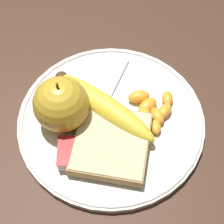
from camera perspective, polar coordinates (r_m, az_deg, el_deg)
ground_plane at (r=0.58m, az=0.00°, el=-1.67°), size 3.00×3.00×0.00m
plate at (r=0.58m, az=0.00°, el=-1.27°), size 0.29×0.29×0.01m
apple at (r=0.54m, az=-7.62°, el=1.03°), size 0.08×0.08×0.09m
banana at (r=0.56m, az=-1.32°, el=0.96°), size 0.15×0.17×0.04m
bread_slice at (r=0.54m, az=-0.12°, el=-4.87°), size 0.13×0.12×0.02m
fork at (r=0.58m, az=-1.89°, el=0.14°), size 0.18×0.09×0.00m
jam_packet at (r=0.54m, az=-6.03°, el=-6.29°), size 0.05×0.04×0.02m
orange_segment_0 at (r=0.56m, az=6.83°, el=-2.27°), size 0.03×0.02×0.01m
orange_segment_1 at (r=0.59m, az=4.25°, el=2.35°), size 0.03×0.04×0.02m
orange_segment_2 at (r=0.57m, az=5.12°, el=-0.43°), size 0.04×0.02×0.02m
orange_segment_3 at (r=0.56m, az=4.79°, el=-2.73°), size 0.04×0.04×0.02m
orange_segment_4 at (r=0.55m, az=2.71°, el=-3.27°), size 0.02×0.04×0.02m
orange_segment_5 at (r=0.58m, az=8.14°, el=0.12°), size 0.03×0.03×0.02m
orange_segment_6 at (r=0.58m, az=5.57°, el=0.95°), size 0.04×0.04×0.02m
orange_segment_7 at (r=0.59m, az=8.57°, el=2.01°), size 0.03×0.02×0.02m
orange_segment_8 at (r=0.57m, az=7.02°, el=-0.49°), size 0.03×0.03×0.02m
orange_segment_9 at (r=0.56m, az=2.86°, el=-2.22°), size 0.03×0.02×0.01m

